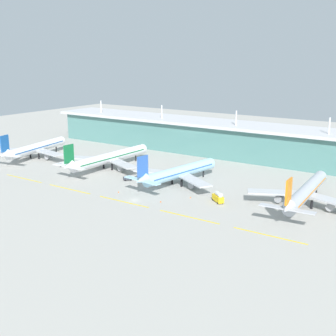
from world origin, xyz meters
The scene contains 17 objects.
ground_plane centered at (0.00, 0.00, 0.00)m, with size 600.00×600.00×0.00m, color #A8A59E.
terminal_building centered at (0.00, 106.43, 10.78)m, with size 288.00×34.00×30.16m.
airliner_nearest centered at (-104.26, 31.13, 6.45)m, with size 47.76×61.82×18.90m.
airliner_near_middle centered at (-47.61, 36.67, 6.46)m, with size 48.80×69.65×18.90m.
airliner_center centered at (2.78, 31.61, 6.44)m, with size 48.27×59.26×18.90m.
airliner_far_middle centered at (65.40, 34.29, 6.45)m, with size 48.70×64.93×18.90m.
taxiway_stripe_west centered at (-71.00, -4.64, 0.02)m, with size 28.00×0.70×0.04m, color yellow.
taxiway_stripe_mid_west centered at (-37.00, -4.64, 0.02)m, with size 28.00×0.70×0.04m, color yellow.
taxiway_stripe_centre centered at (-3.00, -4.64, 0.02)m, with size 28.00×0.70×0.04m, color yellow.
taxiway_stripe_mid_east centered at (31.00, -4.64, 0.02)m, with size 28.00×0.70×0.04m, color yellow.
taxiway_stripe_east centered at (65.00, -4.64, 0.02)m, with size 28.00×0.70×0.04m, color yellow.
baggage_cart centered at (-73.93, 24.95, 1.26)m, with size 2.94×3.98×2.48m.
fuel_truck centered at (32.02, 18.34, 2.26)m, with size 7.30×6.44×4.95m.
pushback_tug centered at (-23.61, 23.54, 1.10)m, with size 4.65×4.92×1.85m.
safety_cone_left_wingtip centered at (18.86, 16.57, 0.35)m, with size 0.56×0.56×0.70m, color orange.
safety_cone_nose_front centered at (11.16, 4.06, 0.35)m, with size 0.56×0.56×0.70m, color orange.
safety_cone_right_wingtip centered at (-13.53, 4.51, 0.35)m, with size 0.56×0.56×0.70m, color orange.
Camera 1 is at (118.29, -147.55, 62.49)m, focal length 47.37 mm.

